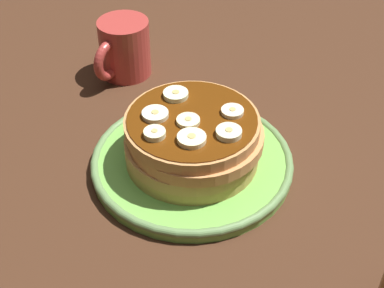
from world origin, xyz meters
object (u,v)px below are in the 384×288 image
Objects in this scene: banana_slice_1 at (155,115)px; banana_slice_6 at (192,139)px; banana_slice_4 at (176,95)px; banana_slice_0 at (190,122)px; banana_slice_5 at (229,133)px; plate at (192,161)px; pancake_stack at (193,140)px; coffee_mug at (123,48)px; banana_slice_2 at (155,134)px; banana_slice_3 at (232,112)px.

banana_slice_1 is 6.46cm from banana_slice_6.
banana_slice_0 is at bearing 49.04° from banana_slice_4.
banana_slice_0 is 0.93× the size of banana_slice_5.
pancake_stack reaches higher than plate.
coffee_mug is (-17.39, -22.60, -3.67)cm from banana_slice_6.
banana_slice_0 is at bearing 150.43° from banana_slice_2.
banana_slice_4 is at bearing 56.54° from coffee_mug.
banana_slice_6 is at bearing 43.48° from banana_slice_4.
banana_slice_2 is at bearing 32.36° from banana_slice_1.
banana_slice_2 and banana_slice_5 have the same top height.
plate is 9.08cm from banana_slice_5.
banana_slice_1 reaches higher than plate.
banana_slice_3 is 0.91× the size of banana_slice_5.
banana_slice_1 and banana_slice_6 have the same top height.
banana_slice_5 is at bearing 69.96° from banana_slice_4.
banana_slice_6 is (1.77, 6.22, 0.04)cm from banana_slice_1.
banana_slice_6 is (6.57, 6.23, 0.01)cm from banana_slice_4.
banana_slice_1 is 0.29× the size of coffee_mug.
banana_slice_5 is 4.49cm from banana_slice_6.
banana_slice_3 is 0.87× the size of banana_slice_4.
banana_slice_0 is at bearing 8.21° from pancake_stack.
plate is 3.78cm from pancake_stack.
banana_slice_3 is at bearing -158.32° from banana_slice_5.
plate is 8.88cm from banana_slice_4.
banana_slice_5 is 0.27× the size of coffee_mug.
coffee_mug is at bearing -123.46° from banana_slice_4.
banana_slice_6 is 0.30× the size of coffee_mug.
banana_slice_1 is at bearing -55.73° from banana_slice_3.
banana_slice_5 is (3.99, 1.59, 0.10)cm from banana_slice_3.
coffee_mug is at bearing -112.97° from banana_slice_3.
banana_slice_5 reaches higher than banana_slice_3.
banana_slice_0 is 0.87× the size of banana_slice_1.
banana_slice_1 is 1.25× the size of banana_slice_2.
banana_slice_6 is (2.75, 1.82, 0.08)cm from banana_slice_0.
banana_slice_2 reaches higher than banana_slice_1.
coffee_mug reaches higher than banana_slice_1.
banana_slice_5 is at bearing 85.04° from pancake_stack.
pancake_stack is at bearing -94.96° from banana_slice_5.
banana_slice_4 and banana_slice_6 have the same top height.
banana_slice_0 is at bearing 54.83° from coffee_mug.
banana_slice_2 reaches higher than pancake_stack.
banana_slice_2 is at bearing -71.18° from banana_slice_6.
coffee_mug is at bearing -123.78° from pancake_stack.
banana_slice_4 is 0.28× the size of coffee_mug.
banana_slice_0 is 0.83× the size of banana_slice_6.
coffee_mug is (-14.64, -20.78, -3.59)cm from banana_slice_0.
banana_slice_0 is (0.90, 0.27, 7.23)cm from plate.
banana_slice_5 is at bearing 61.08° from coffee_mug.
banana_slice_3 reaches higher than plate.
coffee_mug is (-13.74, -20.50, 3.64)cm from plate.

